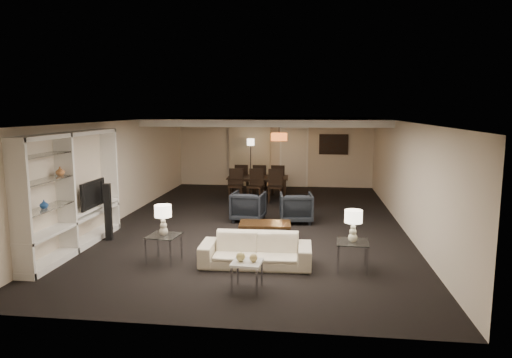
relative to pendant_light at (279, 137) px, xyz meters
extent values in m
plane|color=black|center=(-0.30, -3.50, -1.92)|extent=(11.00, 11.00, 0.00)
cube|color=silver|center=(-0.30, -3.50, 0.58)|extent=(7.00, 11.00, 0.02)
cube|color=beige|center=(-0.30, 2.00, -0.67)|extent=(7.00, 0.02, 2.50)
cube|color=beige|center=(-0.30, -9.00, -0.67)|extent=(7.00, 0.02, 2.50)
cube|color=beige|center=(-3.80, -3.50, -0.67)|extent=(0.02, 11.00, 2.50)
cube|color=beige|center=(3.20, -3.50, -0.67)|extent=(0.02, 11.00, 2.50)
cube|color=silver|center=(-0.30, 0.00, 0.48)|extent=(7.00, 4.00, 0.20)
cube|color=beige|center=(-1.20, 1.92, -0.72)|extent=(1.50, 0.12, 2.40)
cube|color=silver|center=(0.40, 1.97, -0.87)|extent=(0.90, 0.05, 2.10)
cube|color=#142D38|center=(1.80, 1.96, -0.37)|extent=(0.95, 0.04, 0.65)
cylinder|color=#D8591E|center=(0.00, 0.00, 0.00)|extent=(0.52, 0.52, 0.24)
imported|color=beige|center=(0.08, -6.59, -1.63)|extent=(2.00, 0.82, 0.58)
imported|color=black|center=(-0.52, -3.29, -1.55)|extent=(0.86, 0.88, 0.74)
imported|color=black|center=(0.68, -3.29, -1.55)|extent=(0.88, 0.90, 0.74)
sphere|color=tan|center=(-0.02, -7.69, -1.39)|extent=(0.14, 0.14, 0.14)
sphere|color=tan|center=(0.18, -7.69, -1.40)|extent=(0.13, 0.13, 0.13)
imported|color=black|center=(-3.58, -5.55, -0.89)|extent=(0.98, 0.13, 0.57)
imported|color=#224C94|center=(-3.61, -7.09, -0.78)|extent=(0.15, 0.15, 0.16)
imported|color=#AA6938|center=(-3.61, -6.51, -0.28)|extent=(0.16, 0.16, 0.17)
cube|color=black|center=(-3.26, -5.35, -1.31)|extent=(0.15, 0.15, 1.23)
imported|color=black|center=(-0.64, -0.30, -1.59)|extent=(1.94, 1.14, 0.67)
camera|label=1|loc=(1.05, -14.41, 0.87)|focal=32.00mm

